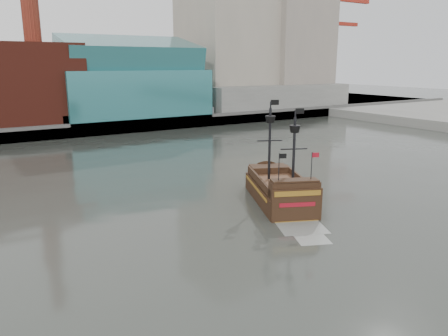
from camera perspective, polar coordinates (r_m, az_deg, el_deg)
ground at (r=33.23m, az=16.14°, el=-10.87°), size 400.00×400.00×0.00m
promenade_far at (r=114.83m, az=-20.31°, el=6.51°), size 220.00×60.00×2.00m
seawall at (r=86.33m, az=-16.20°, el=4.94°), size 220.00×1.00×2.60m
skyline at (r=108.70m, az=-17.68°, el=18.83°), size 149.00×45.00×62.00m
crane_a at (r=143.99m, az=13.51°, el=15.47°), size 22.50×4.00×32.25m
crane_b at (r=157.76m, az=13.32°, el=13.99°), size 19.10×4.00×26.25m
pirate_ship at (r=43.39m, az=7.31°, el=-3.26°), size 9.55×14.79×10.69m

